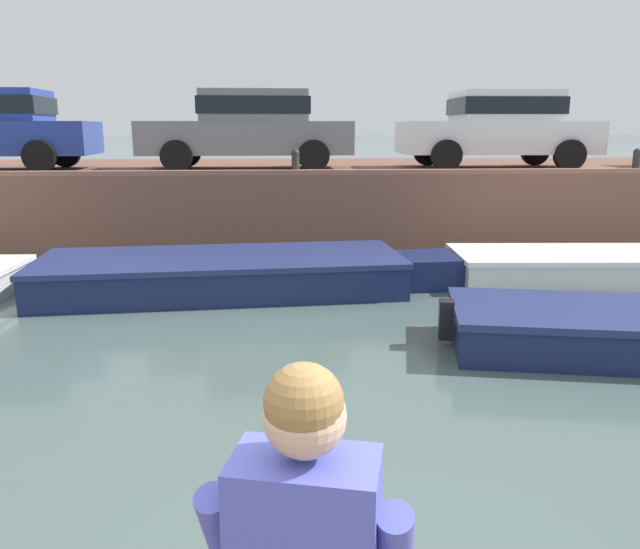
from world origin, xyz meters
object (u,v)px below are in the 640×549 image
object	(u,v)px
car_left_inner_grey	(249,126)
mooring_bollard_east	(637,159)
boat_moored_east_white	(622,267)
car_centre_white	(498,126)
mooring_bollard_mid	(295,161)
boat_moored_central_navy	(240,273)

from	to	relation	value
car_left_inner_grey	mooring_bollard_east	world-z (taller)	car_left_inner_grey
boat_moored_east_white	mooring_bollard_east	distance (m)	2.89
car_centre_white	car_left_inner_grey	bearing A→B (deg)	179.96
mooring_bollard_mid	mooring_bollard_east	size ratio (longest dim) A/B	1.00
mooring_bollard_east	mooring_bollard_mid	bearing A→B (deg)	180.00
boat_moored_central_navy	car_centre_white	size ratio (longest dim) A/B	1.65
car_left_inner_grey	mooring_bollard_mid	bearing A→B (deg)	-58.42
car_centre_white	mooring_bollard_east	distance (m)	2.69
boat_moored_east_white	car_left_inner_grey	size ratio (longest dim) A/B	1.40
boat_moored_central_navy	mooring_bollard_mid	bearing A→B (deg)	66.78
mooring_bollard_mid	boat_moored_east_white	bearing A→B (deg)	-21.62
boat_moored_central_navy	car_left_inner_grey	world-z (taller)	car_left_inner_grey
mooring_bollard_mid	car_left_inner_grey	bearing A→B (deg)	121.58
car_centre_white	mooring_bollard_east	bearing A→B (deg)	-32.99
boat_moored_east_white	car_left_inner_grey	bearing A→B (deg)	150.10
mooring_bollard_mid	car_centre_white	bearing A→B (deg)	18.62
car_centre_white	mooring_bollard_mid	bearing A→B (deg)	-161.38
mooring_bollard_mid	mooring_bollard_east	distance (m)	6.43
car_left_inner_grey	car_centre_white	xyz separation A→B (m)	(5.11, -0.00, 0.00)
boat_moored_central_navy	car_centre_white	distance (m)	6.65
car_left_inner_grey	mooring_bollard_east	bearing A→B (deg)	-11.07
boat_moored_central_navy	car_left_inner_grey	xyz separation A→B (m)	(0.05, 3.58, 2.19)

